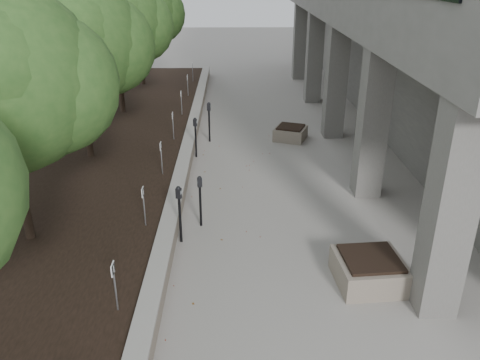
{
  "coord_description": "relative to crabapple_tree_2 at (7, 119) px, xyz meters",
  "views": [
    {
      "loc": [
        -0.32,
        -6.36,
        5.93
      ],
      "look_at": [
        -0.15,
        4.78,
        0.96
      ],
      "focal_mm": 36.38,
      "sensor_mm": 36.0,
      "label": 1
    }
  ],
  "objects": [
    {
      "name": "parking_meter_2",
      "position": [
        3.26,
        0.43,
        -2.41
      ],
      "size": [
        0.17,
        0.14,
        1.42
      ],
      "primitive_type": null,
      "rotation": [
        0.0,
        0.0,
        -0.35
      ],
      "color": "black",
      "rests_on": "ground"
    },
    {
      "name": "ground",
      "position": [
        4.8,
        -3.0,
        -3.12
      ],
      "size": [
        90.0,
        90.0,
        0.0
      ],
      "primitive_type": "plane",
      "color": "gray",
      "rests_on": "ground"
    },
    {
      "name": "crabapple_tree_3",
      "position": [
        0.0,
        5.0,
        0.0
      ],
      "size": [
        4.6,
        4.0,
        5.44
      ],
      "primitive_type": null,
      "color": "#2C5420",
      "rests_on": "planting_bed"
    },
    {
      "name": "parking_sign_8",
      "position": [
        2.45,
        15.5,
        -2.24
      ],
      "size": [
        0.04,
        0.22,
        0.96
      ],
      "primitive_type": null,
      "color": "black",
      "rests_on": "planting_bed"
    },
    {
      "name": "planter_front",
      "position": [
        7.21,
        -1.22,
        -2.82
      ],
      "size": [
        1.41,
        1.41,
        0.61
      ],
      "primitive_type": null,
      "rotation": [
        0.0,
        0.0,
        0.08
      ],
      "color": "gray",
      "rests_on": "ground"
    },
    {
      "name": "parking_sign_5",
      "position": [
        2.45,
        6.5,
        -2.24
      ],
      "size": [
        0.04,
        0.22,
        0.96
      ],
      "primitive_type": null,
      "color": "black",
      "rests_on": "planting_bed"
    },
    {
      "name": "retaining_wall",
      "position": [
        2.97,
        6.0,
        -2.87
      ],
      "size": [
        0.39,
        26.0,
        0.5
      ],
      "primitive_type": null,
      "color": "gray",
      "rests_on": "ground"
    },
    {
      "name": "parking_meter_3",
      "position": [
        3.68,
        1.18,
        -2.45
      ],
      "size": [
        0.15,
        0.12,
        1.34
      ],
      "primitive_type": null,
      "rotation": [
        0.0,
        0.0,
        0.23
      ],
      "color": "black",
      "rests_on": "ground"
    },
    {
      "name": "parking_sign_4",
      "position": [
        2.45,
        3.5,
        -2.24
      ],
      "size": [
        0.04,
        0.22,
        0.96
      ],
      "primitive_type": null,
      "color": "black",
      "rests_on": "planting_bed"
    },
    {
      "name": "crabapple_tree_2",
      "position": [
        0.0,
        0.0,
        0.0
      ],
      "size": [
        4.6,
        4.0,
        5.44
      ],
      "primitive_type": null,
      "color": "#2C5420",
      "rests_on": "planting_bed"
    },
    {
      "name": "berry_scatter",
      "position": [
        4.7,
        2.0,
        -3.11
      ],
      "size": [
        3.3,
        14.1,
        0.02
      ],
      "primitive_type": null,
      "color": "maroon",
      "rests_on": "ground"
    },
    {
      "name": "parking_sign_7",
      "position": [
        2.45,
        12.5,
        -2.24
      ],
      "size": [
        0.04,
        0.22,
        0.96
      ],
      "primitive_type": null,
      "color": "black",
      "rests_on": "planting_bed"
    },
    {
      "name": "crabapple_tree_4",
      "position": [
        0.0,
        10.0,
        0.0
      ],
      "size": [
        4.6,
        4.0,
        5.44
      ],
      "primitive_type": null,
      "color": "#2C5420",
      "rests_on": "planting_bed"
    },
    {
      "name": "parking_meter_5",
      "position": [
        3.63,
        7.39,
        -2.39
      ],
      "size": [
        0.15,
        0.12,
        1.47
      ],
      "primitive_type": null,
      "rotation": [
        0.0,
        0.0,
        -0.1
      ],
      "color": "black",
      "rests_on": "ground"
    },
    {
      "name": "parking_sign_3",
      "position": [
        2.45,
        0.5,
        -2.24
      ],
      "size": [
        0.04,
        0.22,
        0.96
      ],
      "primitive_type": null,
      "color": "black",
      "rests_on": "planting_bed"
    },
    {
      "name": "parking_meter_4",
      "position": [
        3.25,
        5.86,
        -2.44
      ],
      "size": [
        0.15,
        0.13,
        1.36
      ],
      "primitive_type": null,
      "rotation": [
        0.0,
        0.0,
        -0.26
      ],
      "color": "black",
      "rests_on": "ground"
    },
    {
      "name": "parking_sign_2",
      "position": [
        2.45,
        -2.5,
        -2.24
      ],
      "size": [
        0.04,
        0.22,
        0.96
      ],
      "primitive_type": null,
      "color": "black",
      "rests_on": "planting_bed"
    },
    {
      "name": "planter_back",
      "position": [
        6.59,
        7.6,
        -2.87
      ],
      "size": [
        1.38,
        1.38,
        0.5
      ],
      "primitive_type": null,
      "rotation": [
        0.0,
        0.0,
        -0.36
      ],
      "color": "gray",
      "rests_on": "ground"
    },
    {
      "name": "crabapple_tree_5",
      "position": [
        0.0,
        15.0,
        0.0
      ],
      "size": [
        4.6,
        4.0,
        5.44
      ],
      "primitive_type": null,
      "color": "#2C5420",
      "rests_on": "planting_bed"
    },
    {
      "name": "planting_bed",
      "position": [
        -0.7,
        6.0,
        -2.92
      ],
      "size": [
        7.0,
        26.0,
        0.4
      ],
      "primitive_type": "cube",
      "color": "black",
      "rests_on": "ground"
    },
    {
      "name": "parking_sign_6",
      "position": [
        2.45,
        9.5,
        -2.24
      ],
      "size": [
        0.04,
        0.22,
        0.96
      ],
      "primitive_type": null,
      "color": "black",
      "rests_on": "planting_bed"
    }
  ]
}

